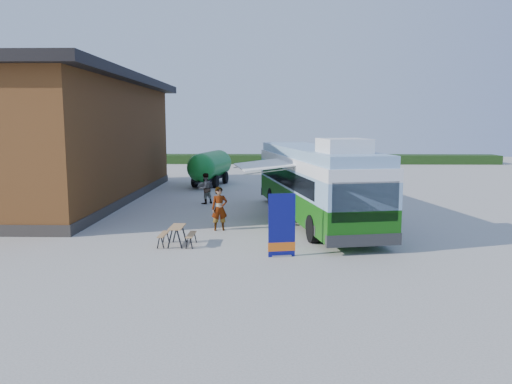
{
  "coord_description": "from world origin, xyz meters",
  "views": [
    {
      "loc": [
        1.66,
        -19.91,
        4.67
      ],
      "look_at": [
        1.1,
        3.62,
        1.4
      ],
      "focal_mm": 35.0,
      "sensor_mm": 36.0,
      "label": 1
    }
  ],
  "objects_px": {
    "banner": "(282,231)",
    "person_b": "(205,188)",
    "picnic_table": "(177,231)",
    "person_a": "(219,209)",
    "slurry_tanker": "(210,166)",
    "bus": "(314,181)"
  },
  "relations": [
    {
      "from": "bus",
      "to": "banner",
      "type": "bearing_deg",
      "value": -115.37
    },
    {
      "from": "bus",
      "to": "slurry_tanker",
      "type": "distance_m",
      "value": 15.03
    },
    {
      "from": "bus",
      "to": "person_b",
      "type": "distance_m",
      "value": 7.7
    },
    {
      "from": "bus",
      "to": "banner",
      "type": "relative_size",
      "value": 6.0
    },
    {
      "from": "bus",
      "to": "person_a",
      "type": "bearing_deg",
      "value": -162.77
    },
    {
      "from": "person_a",
      "to": "slurry_tanker",
      "type": "relative_size",
      "value": 0.28
    },
    {
      "from": "person_b",
      "to": "slurry_tanker",
      "type": "xyz_separation_m",
      "value": [
        -0.68,
        8.62,
        0.57
      ]
    },
    {
      "from": "person_a",
      "to": "slurry_tanker",
      "type": "height_order",
      "value": "slurry_tanker"
    },
    {
      "from": "person_a",
      "to": "picnic_table",
      "type": "bearing_deg",
      "value": -128.26
    },
    {
      "from": "slurry_tanker",
      "to": "banner",
      "type": "bearing_deg",
      "value": -66.41
    },
    {
      "from": "picnic_table",
      "to": "bus",
      "type": "bearing_deg",
      "value": 42.47
    },
    {
      "from": "person_b",
      "to": "bus",
      "type": "bearing_deg",
      "value": 98.36
    },
    {
      "from": "person_b",
      "to": "picnic_table",
      "type": "bearing_deg",
      "value": 49.34
    },
    {
      "from": "banner",
      "to": "person_a",
      "type": "xyz_separation_m",
      "value": [
        -2.6,
        4.3,
        0.04
      ]
    },
    {
      "from": "picnic_table",
      "to": "person_a",
      "type": "xyz_separation_m",
      "value": [
        1.36,
        2.79,
        0.39
      ]
    },
    {
      "from": "picnic_table",
      "to": "person_b",
      "type": "xyz_separation_m",
      "value": [
        -0.18,
        9.99,
        0.33
      ]
    },
    {
      "from": "person_a",
      "to": "slurry_tanker",
      "type": "distance_m",
      "value": 15.99
    },
    {
      "from": "banner",
      "to": "picnic_table",
      "type": "relative_size",
      "value": 1.68
    },
    {
      "from": "picnic_table",
      "to": "slurry_tanker",
      "type": "height_order",
      "value": "slurry_tanker"
    },
    {
      "from": "picnic_table",
      "to": "slurry_tanker",
      "type": "relative_size",
      "value": 0.2
    },
    {
      "from": "banner",
      "to": "person_b",
      "type": "relative_size",
      "value": 1.26
    },
    {
      "from": "bus",
      "to": "banner",
      "type": "height_order",
      "value": "bus"
    }
  ]
}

